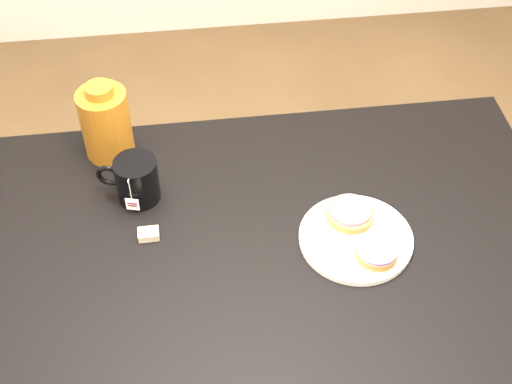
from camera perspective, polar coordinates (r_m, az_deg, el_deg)
table at (r=1.59m, az=-0.35°, el=-6.98°), size 1.40×0.90×0.75m
plate at (r=1.55m, az=7.99°, el=-3.65°), size 0.25×0.25×0.02m
bagel_back at (r=1.58m, az=7.56°, el=-1.68°), size 0.14×0.14×0.03m
bagel_front at (r=1.51m, az=9.67°, el=-4.78°), size 0.11×0.11×0.03m
mug at (r=1.62m, az=-9.57°, el=0.98°), size 0.15×0.12×0.11m
teabag_pouch at (r=1.56m, az=-8.59°, el=-3.35°), size 0.05×0.03×0.02m
bagel_package at (r=1.71m, az=-11.93°, el=5.45°), size 0.14×0.14×0.20m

